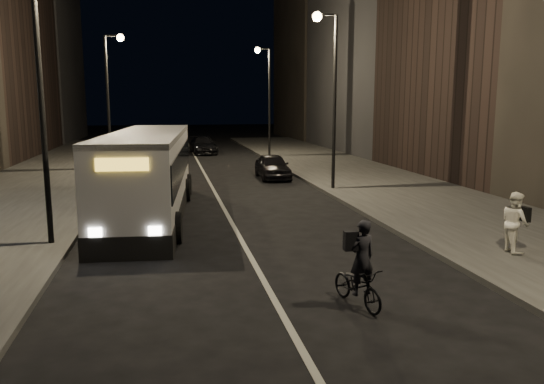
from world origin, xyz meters
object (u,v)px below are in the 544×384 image
streetlight_left_near (49,61)px  streetlight_left_far (112,83)px  cyclist_on_bicycle (359,278)px  streetlight_right_far (266,87)px  car_far (203,145)px  city_bus (149,171)px  car_mid (161,156)px  car_near (272,166)px  streetlight_right_mid (329,77)px  pedestrian_woman (515,222)px

streetlight_left_near → streetlight_left_far: same height
streetlight_left_near → cyclist_on_bicycle: size_ratio=4.28×
streetlight_left_far → cyclist_on_bicycle: size_ratio=4.28×
streetlight_right_far → car_far: 7.78m
city_bus → car_mid: size_ratio=2.63×
streetlight_left_far → car_near: (8.93, -5.18, -4.67)m
streetlight_right_mid → cyclist_on_bicycle: (-3.68, -14.08, -4.73)m
cyclist_on_bicycle → car_mid: bearing=84.4°
streetlight_left_far → city_bus: streetlight_left_far is taller
streetlight_left_far → pedestrian_woman: 25.23m
city_bus → car_near: 10.99m
city_bus → car_mid: city_bus is taller
streetlight_right_mid → city_bus: streetlight_right_mid is taller
streetlight_left_far → car_far: streetlight_left_far is taller
streetlight_left_far → cyclist_on_bicycle: bearing=-73.8°
cyclist_on_bicycle → pedestrian_woman: 6.02m
streetlight_left_near → city_bus: 5.94m
streetlight_left_far → city_bus: (2.47, -14.01, -3.64)m
streetlight_left_far → car_mid: size_ratio=1.80×
pedestrian_woman → car_mid: pedestrian_woman is taller
car_near → streetlight_right_mid: bearing=-69.5°
streetlight_left_near → car_near: bearing=55.1°
streetlight_left_far → car_near: bearing=-30.1°
streetlight_right_mid → pedestrian_woman: 12.45m
streetlight_right_mid → streetlight_left_far: same height
city_bus → car_far: (3.67, 24.29, -1.01)m
car_far → pedestrian_woman: bearing=-82.4°
pedestrian_woman → streetlight_right_far: bearing=9.0°
city_bus → cyclist_on_bicycle: bearing=-61.2°
streetlight_right_mid → streetlight_right_far: bearing=90.0°
car_near → car_mid: car_mid is taller
streetlight_right_mid → car_near: 6.93m
cyclist_on_bicycle → car_near: (1.95, 18.90, 0.06)m
streetlight_right_mid → car_far: 21.30m
streetlight_right_far → streetlight_right_mid: bearing=-90.0°
streetlight_right_far → car_far: size_ratio=1.67×
streetlight_left_far → car_far: bearing=59.2°
streetlight_right_far → streetlight_left_far: size_ratio=1.00×
car_mid → car_far: (3.40, 8.62, -0.04)m
cyclist_on_bicycle → pedestrian_woman: cyclist_on_bicycle is taller
streetlight_right_mid → cyclist_on_bicycle: bearing=-104.6°
streetlight_left_far → streetlight_right_far: bearing=29.4°
pedestrian_woman → car_far: pedestrian_woman is taller
streetlight_right_far → city_bus: (-8.20, -20.01, -3.64)m
streetlight_right_mid → car_mid: (-7.93, 11.67, -4.62)m
streetlight_left_near → car_near: (8.93, 12.82, -4.67)m
streetlight_right_far → city_bus: streetlight_right_far is taller
streetlight_right_far → cyclist_on_bicycle: streetlight_right_far is taller
streetlight_right_far → streetlight_left_near: bearing=-114.0°
city_bus → cyclist_on_bicycle: (4.52, -10.07, -1.09)m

